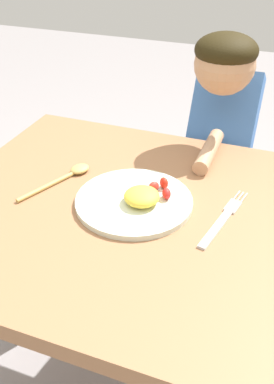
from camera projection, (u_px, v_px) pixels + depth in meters
name	position (u px, v px, depth m)	size (l,w,h in m)	color
dining_table	(176.00, 260.00, 1.03)	(1.12, 0.77, 0.74)	#966642
plate	(136.00, 200.00, 1.00)	(0.27, 0.27, 0.05)	silver
fork	(223.00, 219.00, 0.96)	(0.07, 0.24, 0.01)	silver
spoon	(69.00, 175.00, 1.10)	(0.11, 0.21, 0.02)	tan
person	(217.00, 175.00, 1.44)	(0.19, 0.43, 1.05)	#4D475E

